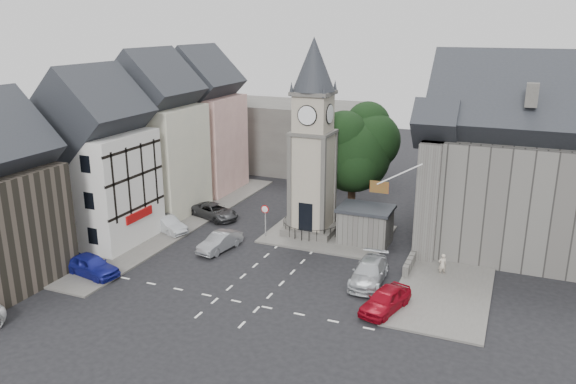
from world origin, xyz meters
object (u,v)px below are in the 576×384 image
at_px(clock_tower, 313,140).
at_px(car_east_red, 385,300).
at_px(stone_shelter, 365,225).
at_px(pedestrian, 442,265).
at_px(car_west_blue, 91,265).

height_order(clock_tower, car_east_red, clock_tower).
bearing_deg(car_east_red, clock_tower, 145.17).
height_order(stone_shelter, car_east_red, stone_shelter).
relative_size(clock_tower, pedestrian, 9.93).
bearing_deg(clock_tower, car_east_red, -50.80).
bearing_deg(car_east_red, pedestrian, 85.07).
height_order(car_west_blue, pedestrian, pedestrian).
height_order(clock_tower, stone_shelter, clock_tower).
bearing_deg(car_west_blue, pedestrian, -57.35).
height_order(stone_shelter, pedestrian, stone_shelter).
bearing_deg(car_west_blue, car_east_red, -71.75).
distance_m(car_west_blue, car_east_red, 20.68).
bearing_deg(stone_shelter, pedestrian, -29.94).
distance_m(clock_tower, car_east_red, 15.99).
xyz_separation_m(clock_tower, pedestrian, (11.50, -4.35, -7.30)).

